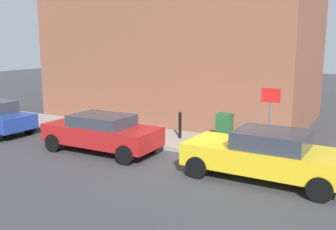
{
  "coord_description": "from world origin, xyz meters",
  "views": [
    {
      "loc": [
        -10.99,
        -4.71,
        3.83
      ],
      "look_at": [
        1.19,
        2.02,
        1.2
      ],
      "focal_mm": 41.36,
      "sensor_mm": 36.0,
      "label": 1
    }
  ],
  "objects_px": {
    "car_red": "(102,132)",
    "street_sign": "(270,112)",
    "utility_cabinet": "(224,130)",
    "car_yellow": "(265,154)",
    "bollard_near_cabinet": "(180,124)"
  },
  "relations": [
    {
      "from": "car_yellow",
      "to": "car_red",
      "type": "distance_m",
      "value": 5.77
    },
    {
      "from": "car_red",
      "to": "utility_cabinet",
      "type": "distance_m",
      "value": 4.4
    },
    {
      "from": "car_yellow",
      "to": "street_sign",
      "type": "distance_m",
      "value": 1.83
    },
    {
      "from": "car_yellow",
      "to": "street_sign",
      "type": "xyz_separation_m",
      "value": [
        1.55,
        0.3,
        0.92
      ]
    },
    {
      "from": "car_red",
      "to": "street_sign",
      "type": "xyz_separation_m",
      "value": [
        1.56,
        -5.46,
        0.94
      ]
    },
    {
      "from": "street_sign",
      "to": "utility_cabinet",
      "type": "bearing_deg",
      "value": 62.4
    },
    {
      "from": "car_yellow",
      "to": "utility_cabinet",
      "type": "bearing_deg",
      "value": -47.65
    },
    {
      "from": "car_red",
      "to": "street_sign",
      "type": "relative_size",
      "value": 1.82
    },
    {
      "from": "car_yellow",
      "to": "street_sign",
      "type": "relative_size",
      "value": 1.94
    },
    {
      "from": "car_red",
      "to": "utility_cabinet",
      "type": "height_order",
      "value": "car_red"
    },
    {
      "from": "utility_cabinet",
      "to": "street_sign",
      "type": "distance_m",
      "value": 2.33
    },
    {
      "from": "car_red",
      "to": "utility_cabinet",
      "type": "relative_size",
      "value": 3.64
    },
    {
      "from": "utility_cabinet",
      "to": "street_sign",
      "type": "bearing_deg",
      "value": -117.6
    },
    {
      "from": "street_sign",
      "to": "bollard_near_cabinet",
      "type": "bearing_deg",
      "value": 73.87
    },
    {
      "from": "car_yellow",
      "to": "bollard_near_cabinet",
      "type": "bearing_deg",
      "value": -31.46
    }
  ]
}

